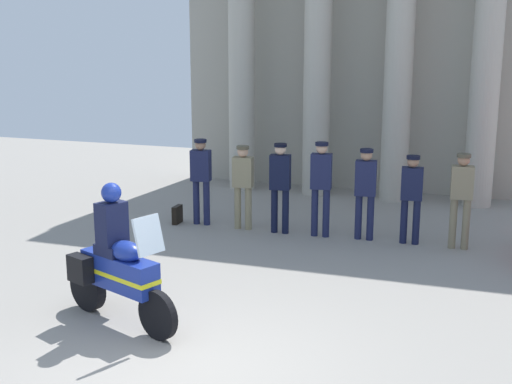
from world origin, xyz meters
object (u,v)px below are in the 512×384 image
object	(u,v)px
officer_in_row_3	(321,181)
officer_in_row_6	(461,193)
officer_in_row_2	(280,181)
motorcycle_with_rider	(116,265)
briefcase_on_ground	(177,215)
officer_in_row_5	(412,192)
officer_in_row_0	(201,175)
officer_in_row_4	(365,187)
officer_in_row_1	(243,180)

from	to	relation	value
officer_in_row_3	officer_in_row_6	bearing A→B (deg)	175.14
officer_in_row_2	motorcycle_with_rider	bearing A→B (deg)	74.19
motorcycle_with_rider	briefcase_on_ground	world-z (taller)	motorcycle_with_rider
officer_in_row_6	officer_in_row_5	bearing A→B (deg)	-7.85
officer_in_row_0	officer_in_row_4	xyz separation A→B (m)	(3.24, 0.01, -0.01)
officer_in_row_6	motorcycle_with_rider	size ratio (longest dim) A/B	0.86
officer_in_row_1	officer_in_row_4	bearing A→B (deg)	175.70
officer_in_row_2	briefcase_on_ground	size ratio (longest dim) A/B	4.79
officer_in_row_5	officer_in_row_0	bearing A→B (deg)	-5.45
officer_in_row_0	officer_in_row_5	world-z (taller)	officer_in_row_0
officer_in_row_5	briefcase_on_ground	size ratio (longest dim) A/B	4.50
officer_in_row_3	officer_in_row_2	bearing A→B (deg)	-3.98
officer_in_row_1	motorcycle_with_rider	size ratio (longest dim) A/B	0.83
officer_in_row_4	motorcycle_with_rider	size ratio (longest dim) A/B	0.86
officer_in_row_5	briefcase_on_ground	world-z (taller)	officer_in_row_5
officer_in_row_2	officer_in_row_5	world-z (taller)	officer_in_row_2
officer_in_row_1	motorcycle_with_rider	bearing A→B (deg)	83.30
officer_in_row_3	officer_in_row_1	bearing A→B (deg)	-5.82
briefcase_on_ground	officer_in_row_6	bearing A→B (deg)	0.77
officer_in_row_2	motorcycle_with_rider	distance (m)	4.77
motorcycle_with_rider	officer_in_row_2	bearing A→B (deg)	102.16
officer_in_row_1	briefcase_on_ground	size ratio (longest dim) A/B	4.55
briefcase_on_ground	officer_in_row_3	bearing A→B (deg)	0.76
officer_in_row_4	motorcycle_with_rider	xyz separation A→B (m)	(-2.44, -4.78, -0.20)
officer_in_row_6	officer_in_row_3	bearing A→B (deg)	-4.86
officer_in_row_4	officer_in_row_0	bearing A→B (deg)	-5.53
motorcycle_with_rider	officer_in_row_6	bearing A→B (deg)	71.34
officer_in_row_1	officer_in_row_6	distance (m)	4.04
officer_in_row_3	motorcycle_with_rider	xyz separation A→B (m)	(-1.62, -4.72, -0.26)
officer_in_row_1	officer_in_row_6	size ratio (longest dim) A/B	0.96
officer_in_row_6	motorcycle_with_rider	xyz separation A→B (m)	(-4.13, -4.75, -0.22)
officer_in_row_1	briefcase_on_ground	distance (m)	1.59
officer_in_row_0	officer_in_row_4	world-z (taller)	officer_in_row_0
motorcycle_with_rider	officer_in_row_0	bearing A→B (deg)	121.90
officer_in_row_2	officer_in_row_5	xyz separation A→B (m)	(2.43, 0.09, -0.06)
officer_in_row_3	officer_in_row_4	bearing A→B (deg)	178.56
officer_in_row_4	briefcase_on_ground	size ratio (longest dim) A/B	4.71
officer_in_row_3	officer_in_row_5	xyz separation A→B (m)	(1.64, 0.07, -0.10)
officer_in_row_2	officer_in_row_3	xyz separation A→B (m)	(0.78, 0.02, 0.04)
officer_in_row_3	officer_in_row_4	xyz separation A→B (m)	(0.82, 0.06, -0.06)
officer_in_row_2	officer_in_row_3	bearing A→B (deg)	176.02
officer_in_row_4	officer_in_row_5	size ratio (longest dim) A/B	1.05
officer_in_row_0	briefcase_on_ground	world-z (taller)	officer_in_row_0
officer_in_row_1	briefcase_on_ground	xyz separation A→B (m)	(-1.38, -0.04, -0.79)
officer_in_row_6	motorcycle_with_rider	distance (m)	6.30
officer_in_row_3	briefcase_on_ground	xyz separation A→B (m)	(-2.92, -0.04, -0.88)
officer_in_row_5	briefcase_on_ground	bearing A→B (deg)	-4.31
officer_in_row_2	officer_in_row_6	xyz separation A→B (m)	(3.28, 0.06, -0.01)
officer_in_row_0	officer_in_row_4	size ratio (longest dim) A/B	1.01
briefcase_on_ground	motorcycle_with_rider	bearing A→B (deg)	-74.53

